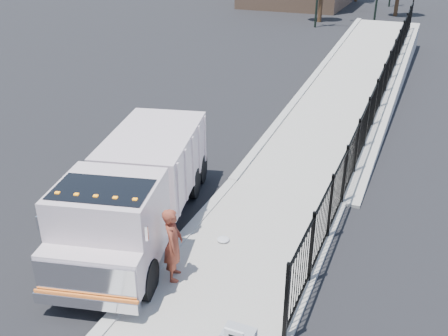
% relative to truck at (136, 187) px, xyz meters
% --- Properties ---
extents(ground, '(120.00, 120.00, 0.00)m').
position_rel_truck_xyz_m(ground, '(1.27, -0.34, -1.40)').
color(ground, black).
rests_on(ground, ground).
extents(sidewalk, '(3.55, 12.00, 0.12)m').
position_rel_truck_xyz_m(sidewalk, '(3.20, -2.34, -1.34)').
color(sidewalk, '#9E998E').
rests_on(sidewalk, ground).
extents(curb, '(0.30, 12.00, 0.16)m').
position_rel_truck_xyz_m(curb, '(1.27, -2.34, -1.32)').
color(curb, '#ADAAA3').
rests_on(curb, ground).
extents(ramp, '(3.95, 24.06, 3.19)m').
position_rel_truck_xyz_m(ramp, '(3.40, 15.66, -1.40)').
color(ramp, '#9E998E').
rests_on(ramp, ground).
extents(iron_fence, '(0.10, 28.00, 1.80)m').
position_rel_truck_xyz_m(iron_fence, '(4.82, 11.66, -0.50)').
color(iron_fence, black).
rests_on(iron_fence, ground).
extents(truck, '(3.96, 7.63, 2.50)m').
position_rel_truck_xyz_m(truck, '(0.00, 0.00, 0.00)').
color(truck, black).
rests_on(truck, ground).
extents(worker, '(0.66, 0.79, 1.84)m').
position_rel_truck_xyz_m(worker, '(1.87, -1.47, -0.36)').
color(worker, brown).
rests_on(worker, sidewalk).
extents(arrow_sign, '(0.35, 0.04, 0.22)m').
position_rel_truck_xyz_m(arrow_sign, '(4.37, -3.96, 0.08)').
color(arrow_sign, white).
rests_on(arrow_sign, utility_cabinet).
extents(debris, '(0.34, 0.34, 0.09)m').
position_rel_truck_xyz_m(debris, '(2.34, 0.35, -1.24)').
color(debris, silver).
rests_on(debris, sidewalk).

